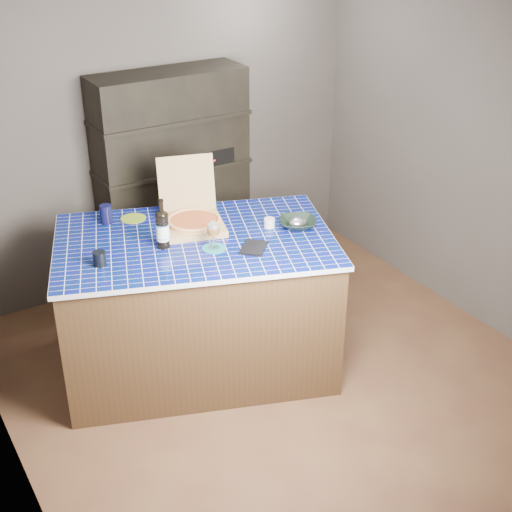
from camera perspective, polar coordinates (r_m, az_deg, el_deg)
room at (r=4.42m, az=1.63°, el=3.71°), size 3.50×3.50×3.50m
shelving_unit at (r=5.80m, az=-6.60°, el=5.83°), size 1.20×0.41×1.80m
kitchen_island at (r=4.90m, az=-4.70°, el=-3.79°), size 2.08×1.69×0.99m
pizza_box at (r=4.80m, az=-5.07°, el=2.97°), size 0.51×0.56×0.42m
mead_bottle at (r=4.52m, az=-7.49°, el=2.18°), size 0.09×0.09×0.33m
teal_trivet at (r=4.52m, az=-3.39°, el=0.62°), size 0.15×0.15×0.01m
wine_glass at (r=4.46m, az=-3.43°, el=2.10°), size 0.08×0.08×0.19m
tumbler at (r=4.41m, az=-12.41°, el=-0.20°), size 0.08×0.08×0.09m
dvd_case at (r=4.51m, az=-0.17°, el=0.68°), size 0.24×0.24×0.02m
bowl at (r=4.80m, az=3.37°, el=2.64°), size 0.33×0.33×0.06m
foil_contents at (r=4.79m, az=3.37°, el=2.75°), size 0.13×0.11×0.06m
white_jar at (r=4.79m, az=1.08°, el=2.67°), size 0.07×0.07×0.06m
navy_cup at (r=4.95m, az=-11.90°, el=3.31°), size 0.08×0.08×0.13m
green_trivet at (r=5.00m, az=-9.78°, el=2.98°), size 0.18×0.18×0.01m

